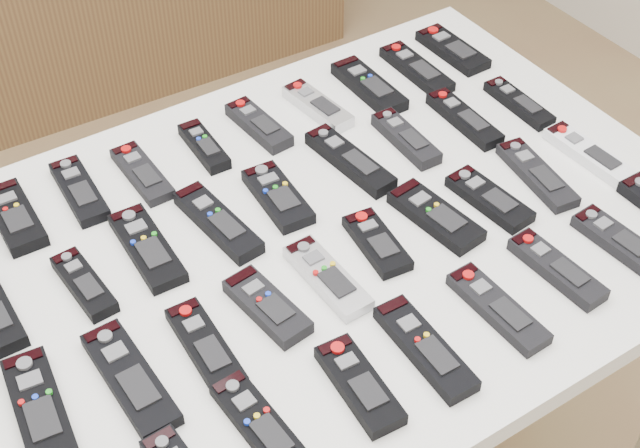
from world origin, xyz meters
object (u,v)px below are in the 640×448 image
remote_17 (464,119)px  remote_3 (142,173)px  remote_7 (369,86)px  remote_15 (350,160)px  remote_9 (453,50)px  remote_31 (261,426)px  remote_23 (327,278)px  remote_4 (204,146)px  remote_35 (557,269)px  remote_16 (406,139)px  remote_6 (318,106)px  remote_24 (377,243)px  remote_5 (259,125)px  remote_8 (416,69)px  remote_12 (147,248)px  remote_32 (359,385)px  table (320,258)px  remote_22 (267,306)px  remote_1 (15,217)px  remote_36 (618,241)px  remote_18 (519,103)px  remote_11 (84,284)px  remote_19 (40,409)px  remote_13 (218,222)px  remote_26 (489,199)px  remote_2 (79,191)px  remote_28 (590,155)px  remote_14 (278,197)px  remote_34 (498,308)px  remote_27 (537,175)px  remote_25 (436,216)px

remote_17 → remote_3: bearing=163.1°
remote_7 → remote_15: 0.23m
remote_9 → remote_31: (-0.78, -0.56, 0.00)m
remote_3 → remote_23: (0.13, -0.38, 0.00)m
remote_4 → remote_35: bearing=-58.6°
remote_16 → remote_23: (-0.30, -0.21, -0.00)m
remote_6 → remote_24: remote_6 is taller
remote_5 → remote_8: (0.35, -0.01, -0.00)m
remote_6 → remote_31: 0.70m
remote_12 → remote_32: bearing=-70.1°
table → remote_9: (0.51, 0.29, 0.07)m
remote_22 → remote_24: size_ratio=1.08×
remote_17 → remote_7: bearing=117.5°
remote_1 → remote_36: (0.79, -0.57, -0.00)m
remote_18 → remote_11: bearing=-180.0°
remote_19 → remote_24: 0.56m
remote_13 → remote_26: bearing=-31.6°
remote_23 → remote_26: same height
remote_11 → remote_31: remote_11 is taller
remote_8 → remote_15: 0.32m
remote_2 → remote_3: 0.11m
remote_23 → remote_28: bearing=-2.5°
remote_8 → remote_12: bearing=-166.1°
remote_4 → remote_11: 0.36m
remote_14 → remote_35: (0.27, -0.38, 0.00)m
remote_15 → remote_34: bearing=-96.7°
remote_7 → remote_27: bearing=-76.1°
remote_5 → remote_6: size_ratio=0.97×
remote_2 → remote_36: 0.89m
remote_28 → remote_3: bearing=148.1°
remote_4 → remote_27: 0.58m
remote_22 → remote_28: 0.66m
remote_12 → remote_25: bearing=-22.3°
remote_4 → remote_14: size_ratio=0.88×
remote_1 → remote_12: size_ratio=0.88×
remote_6 → remote_14: (-0.19, -0.18, -0.00)m
remote_2 → remote_31: size_ratio=0.93×
remote_24 → remote_26: 0.22m
remote_14 → remote_18: size_ratio=0.99×
remote_11 → remote_27: 0.77m
remote_15 → remote_9: bearing=19.9°
remote_1 → remote_35: 0.87m
remote_16 → remote_24: (-0.20, -0.19, -0.00)m
table → remote_32: bearing=-113.0°
remote_2 → remote_5: 0.34m
remote_11 → remote_18: bearing=-4.5°
remote_2 → remote_22: size_ratio=1.10×
remote_6 → remote_17: 0.27m
remote_9 → remote_15: 0.42m
remote_16 → remote_19: bearing=-163.7°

